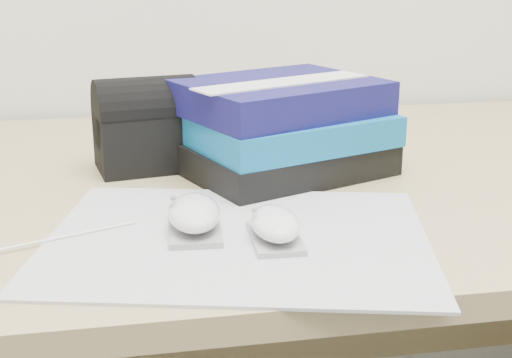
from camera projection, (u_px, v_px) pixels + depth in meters
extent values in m
cube|color=tan|center=(289.00, 181.00, 1.00)|extent=(1.60, 0.80, 0.03)
cube|color=tan|center=(245.00, 294.00, 1.47)|extent=(1.52, 0.03, 0.35)
cube|color=#9C9CA5|center=(238.00, 238.00, 0.76)|extent=(0.47, 0.40, 0.00)
cube|color=#939395|center=(195.00, 229.00, 0.77)|extent=(0.06, 0.11, 0.01)
ellipsoid|color=white|center=(194.00, 213.00, 0.77)|extent=(0.06, 0.10, 0.03)
ellipsoid|color=gray|center=(173.00, 198.00, 0.76)|extent=(0.01, 0.01, 0.01)
cube|color=#9A9A9C|center=(275.00, 238.00, 0.75)|extent=(0.05, 0.09, 0.01)
ellipsoid|color=white|center=(275.00, 223.00, 0.74)|extent=(0.05, 0.09, 0.03)
ellipsoid|color=gray|center=(254.00, 210.00, 0.73)|extent=(0.01, 0.01, 0.01)
cylinder|color=white|center=(24.00, 245.00, 0.73)|extent=(0.23, 0.09, 0.00)
cube|color=black|center=(281.00, 156.00, 0.99)|extent=(0.32, 0.29, 0.04)
cube|color=#0E649D|center=(286.00, 128.00, 0.98)|extent=(0.31, 0.28, 0.04)
cube|color=#12114D|center=(279.00, 97.00, 0.97)|extent=(0.31, 0.28, 0.04)
cube|color=silver|center=(283.00, 82.00, 0.94)|extent=(0.25, 0.15, 0.00)
cube|color=black|center=(147.00, 141.00, 1.00)|extent=(0.15, 0.12, 0.08)
cylinder|color=black|center=(146.00, 111.00, 0.99)|extent=(0.15, 0.12, 0.10)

